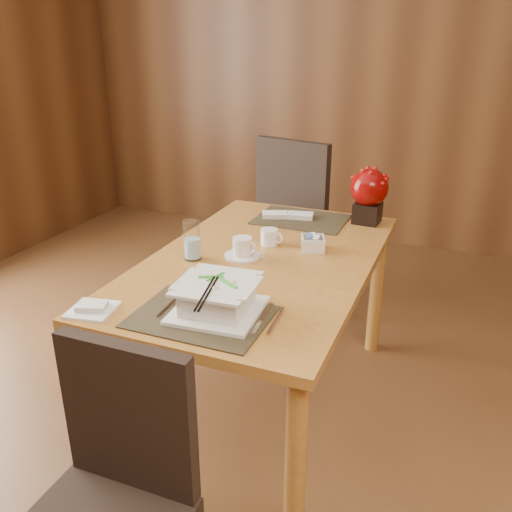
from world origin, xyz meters
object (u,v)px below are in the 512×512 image
at_px(near_chair, 110,492).
at_px(bread_plate, 92,310).
at_px(dining_table, 261,279).
at_px(water_glass, 192,240).
at_px(soup_setting, 217,298).
at_px(sugar_caddy, 313,243).
at_px(far_chair, 302,213).
at_px(coffee_cup, 242,249).
at_px(creamer_jug, 269,237).
at_px(berry_decor, 369,193).

bearing_deg(near_chair, bread_plate, 129.20).
relative_size(dining_table, water_glass, 8.93).
height_order(soup_setting, sugar_caddy, soup_setting).
distance_m(dining_table, water_glass, 0.34).
xyz_separation_m(bread_plate, near_chair, (0.37, -0.45, -0.25)).
distance_m(near_chair, far_chair, 2.20).
distance_m(soup_setting, bread_plate, 0.43).
height_order(coffee_cup, water_glass, water_glass).
xyz_separation_m(dining_table, far_chair, (-0.16, 1.09, -0.05)).
height_order(sugar_caddy, bread_plate, sugar_caddy).
height_order(soup_setting, creamer_jug, soup_setting).
xyz_separation_m(dining_table, coffee_cup, (-0.08, -0.01, 0.13)).
bearing_deg(coffee_cup, far_chair, 94.15).
distance_m(water_glass, near_chair, 1.08).
bearing_deg(bread_plate, dining_table, 60.68).
relative_size(dining_table, bread_plate, 10.14).
relative_size(soup_setting, berry_decor, 1.12).
bearing_deg(far_chair, bread_plate, 97.15).
xyz_separation_m(soup_setting, bread_plate, (-0.40, -0.15, -0.05)).
bearing_deg(creamer_jug, berry_decor, 63.30).
relative_size(water_glass, creamer_jug, 1.68).
height_order(near_chair, far_chair, far_chair).
bearing_deg(sugar_caddy, berry_decor, 72.17).
relative_size(creamer_jug, far_chair, 0.09).
distance_m(bread_plate, near_chair, 0.63).
xyz_separation_m(sugar_caddy, far_chair, (-0.33, 0.92, -0.18)).
distance_m(coffee_cup, near_chair, 1.13).
bearing_deg(berry_decor, sugar_caddy, -107.83).
height_order(berry_decor, bread_plate, berry_decor).
relative_size(creamer_jug, near_chair, 0.11).
bearing_deg(sugar_caddy, coffee_cup, -142.87).
distance_m(creamer_jug, sugar_caddy, 0.20).
height_order(soup_setting, far_chair, far_chair).
distance_m(coffee_cup, creamer_jug, 0.19).
height_order(coffee_cup, sugar_caddy, coffee_cup).
xyz_separation_m(water_glass, creamer_jug, (0.24, 0.28, -0.05)).
distance_m(creamer_jug, far_chair, 0.95).
relative_size(soup_setting, water_glass, 1.83).
height_order(soup_setting, near_chair, near_chair).
distance_m(sugar_caddy, near_chair, 1.32).
relative_size(coffee_cup, berry_decor, 0.56).
height_order(dining_table, water_glass, water_glass).
height_order(dining_table, soup_setting, soup_setting).
bearing_deg(coffee_cup, water_glass, -152.69).
height_order(dining_table, near_chair, near_chair).
bearing_deg(creamer_jug, coffee_cup, -96.59).
bearing_deg(far_chair, dining_table, 112.20).
xyz_separation_m(coffee_cup, berry_decor, (0.40, 0.65, 0.12)).
relative_size(berry_decor, near_chair, 0.30).
xyz_separation_m(near_chair, far_chair, (-0.17, 2.19, 0.10)).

